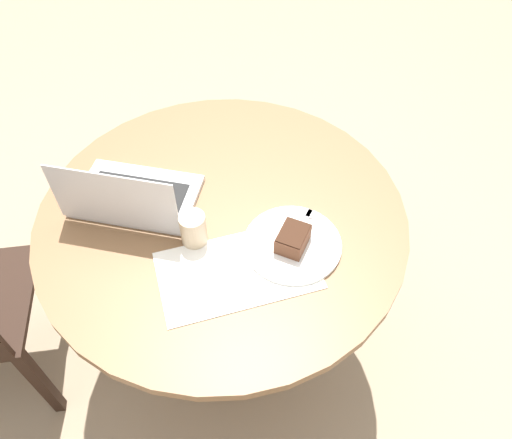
{
  "coord_description": "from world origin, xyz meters",
  "views": [
    {
      "loc": [
        -0.15,
        0.91,
        1.84
      ],
      "look_at": [
        -0.1,
        0.05,
        0.8
      ],
      "focal_mm": 35.0,
      "sensor_mm": 36.0,
      "label": 1
    }
  ],
  "objects": [
    {
      "name": "fork",
      "position": [
        -0.23,
        0.05,
        0.78
      ],
      "size": [
        0.08,
        0.17,
        0.0
      ],
      "rotation": [
        0.0,
        0.0,
        4.33
      ],
      "color": "silver",
      "rests_on": "plate"
    },
    {
      "name": "ground_plane",
      "position": [
        0.0,
        0.0,
        0.0
      ],
      "size": [
        12.0,
        12.0,
        0.0
      ],
      "primitive_type": "plane",
      "color": "gray"
    },
    {
      "name": "laptop",
      "position": [
        0.25,
        -0.01,
        0.8
      ],
      "size": [
        0.37,
        0.28,
        0.21
      ],
      "rotation": [
        0.0,
        0.0,
        9.28
      ],
      "color": "silver",
      "rests_on": "dining_table"
    },
    {
      "name": "plate",
      "position": [
        -0.2,
        0.1,
        0.77
      ],
      "size": [
        0.26,
        0.26,
        0.01
      ],
      "color": "white",
      "rests_on": "dining_table"
    },
    {
      "name": "dining_table",
      "position": [
        0.0,
        0.0,
        0.59
      ],
      "size": [
        1.05,
        1.05,
        0.76
      ],
      "color": "brown",
      "rests_on": "ground_plane"
    },
    {
      "name": "coffee_glass",
      "position": [
        0.06,
        0.1,
        0.81
      ],
      "size": [
        0.07,
        0.07,
        0.1
      ],
      "color": "#C6AD89",
      "rests_on": "dining_table"
    },
    {
      "name": "cake_slice",
      "position": [
        -0.2,
        0.11,
        0.8
      ],
      "size": [
        0.1,
        0.11,
        0.05
      ],
      "rotation": [
        0.0,
        0.0,
        4.36
      ],
      "color": "brown",
      "rests_on": "plate"
    },
    {
      "name": "paper_document",
      "position": [
        -0.06,
        0.19,
        0.77
      ],
      "size": [
        0.46,
        0.36,
        0.0
      ],
      "rotation": [
        0.0,
        0.0,
        0.35
      ],
      "color": "white",
      "rests_on": "dining_table"
    }
  ]
}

